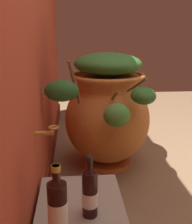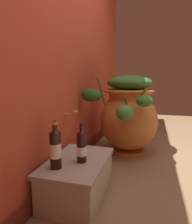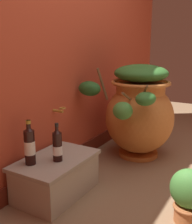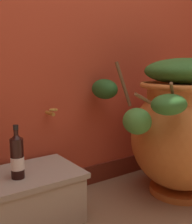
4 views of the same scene
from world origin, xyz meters
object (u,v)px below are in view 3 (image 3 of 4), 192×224
at_px(terracotta_urn, 139,111).
at_px(potted_shrub, 189,195).
at_px(wine_bottle_middle, 30,145).
at_px(wine_bottle_left, 57,145).

distance_m(terracotta_urn, potted_shrub, 1.18).
relative_size(terracotta_urn, wine_bottle_middle, 2.88).
distance_m(wine_bottle_middle, potted_shrub, 1.14).
distance_m(terracotta_urn, wine_bottle_middle, 1.27).
xyz_separation_m(terracotta_urn, potted_shrub, (-0.89, -0.72, -0.29)).
bearing_deg(wine_bottle_middle, potted_shrub, -72.77).
bearing_deg(wine_bottle_middle, terracotta_urn, -15.74).
relative_size(wine_bottle_middle, potted_shrub, 0.88).
bearing_deg(wine_bottle_left, terracotta_urn, -11.03).
height_order(terracotta_urn, wine_bottle_middle, terracotta_urn).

